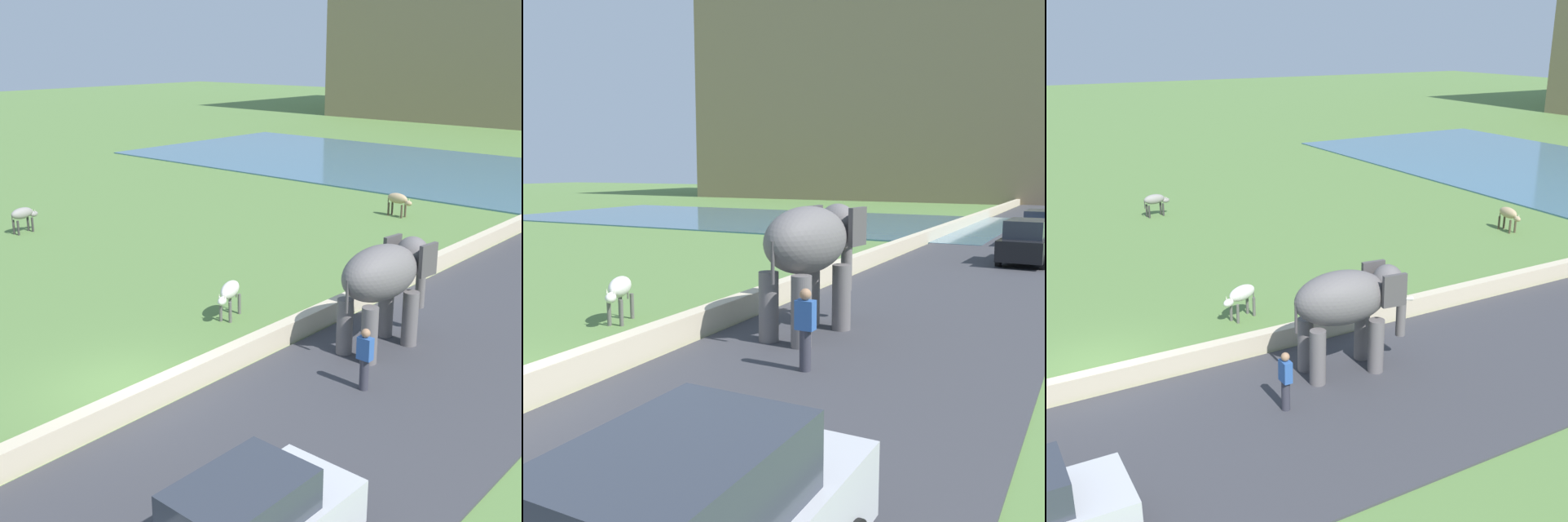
{
  "view_description": "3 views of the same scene",
  "coord_description": "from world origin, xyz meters",
  "views": [
    {
      "loc": [
        12.82,
        -9.72,
        8.01
      ],
      "look_at": [
        -1.85,
        7.18,
        1.24
      ],
      "focal_mm": 49.08,
      "sensor_mm": 36.0,
      "label": 1
    },
    {
      "loc": [
        9.34,
        -6.56,
        3.84
      ],
      "look_at": [
        1.99,
        7.61,
        1.44
      ],
      "focal_mm": 43.14,
      "sensor_mm": 36.0,
      "label": 2
    },
    {
      "loc": [
        17.46,
        -3.12,
        9.02
      ],
      "look_at": [
        -1.96,
        7.95,
        1.33
      ],
      "focal_mm": 46.11,
      "sensor_mm": 36.0,
      "label": 3
    }
  ],
  "objects": [
    {
      "name": "cow_grey",
      "position": [
        -15.36,
        6.64,
        0.84
      ],
      "size": [
        0.57,
        1.41,
        1.15
      ],
      "color": "gray",
      "rests_on": "ground"
    },
    {
      "name": "lake",
      "position": [
        -14.0,
        33.52,
        0.04
      ],
      "size": [
        36.0,
        18.0,
        0.08
      ],
      "primitive_type": "cube",
      "color": "#426B84",
      "rests_on": "ground"
    },
    {
      "name": "person_beside_elephant",
      "position": [
        4.49,
        3.66,
        0.87
      ],
      "size": [
        0.36,
        0.22,
        1.63
      ],
      "color": "#33333D",
      "rests_on": "ground"
    },
    {
      "name": "cow_white",
      "position": [
        -1.29,
        5.07,
        0.84
      ],
      "size": [
        0.83,
        1.41,
        1.15
      ],
      "color": "silver",
      "rests_on": "ground"
    },
    {
      "name": "elephant",
      "position": [
        3.45,
        6.16,
        2.04
      ],
      "size": [
        1.7,
        3.54,
        2.99
      ],
      "color": "#605B5B",
      "rests_on": "ground"
    },
    {
      "name": "ground_plane",
      "position": [
        0.0,
        0.0,
        0.0
      ],
      "size": [
        220.0,
        220.0,
        0.0
      ],
      "primitive_type": "plane",
      "color": "#567A3D"
    },
    {
      "name": "cow_tan",
      "position": [
        -4.39,
        20.31,
        0.84
      ],
      "size": [
        1.41,
        0.53,
        1.15
      ],
      "color": "tan",
      "rests_on": "ground"
    }
  ]
}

